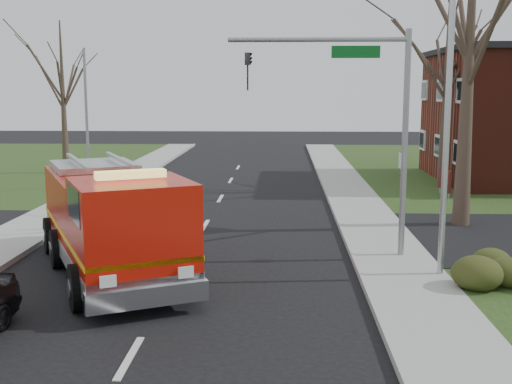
{
  "coord_description": "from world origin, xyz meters",
  "views": [
    {
      "loc": [
        2.91,
        -17.5,
        5.11
      ],
      "look_at": [
        2.11,
        1.69,
        2.0
      ],
      "focal_mm": 45.0,
      "sensor_mm": 36.0,
      "label": 1
    }
  ],
  "objects": [
    {
      "name": "ground",
      "position": [
        0.0,
        0.0,
        0.0
      ],
      "size": [
        120.0,
        120.0,
        0.0
      ],
      "primitive_type": "plane",
      "color": "black",
      "rests_on": "ground"
    },
    {
      "name": "sidewalk_right",
      "position": [
        6.2,
        0.0,
        0.07
      ],
      "size": [
        2.4,
        80.0,
        0.15
      ],
      "primitive_type": "cube",
      "color": "gray",
      "rests_on": "ground"
    },
    {
      "name": "health_center_sign",
      "position": [
        10.5,
        12.5,
        0.88
      ],
      "size": [
        0.12,
        2.0,
        1.4
      ],
      "color": "#481210",
      "rests_on": "ground"
    },
    {
      "name": "bare_tree_near",
      "position": [
        9.5,
        6.0,
        7.41
      ],
      "size": [
        6.0,
        6.0,
        12.0
      ],
      "color": "#33281E",
      "rests_on": "ground"
    },
    {
      "name": "bare_tree_far",
      "position": [
        11.0,
        15.0,
        6.49
      ],
      "size": [
        5.25,
        5.25,
        10.5
      ],
      "color": "#33281E",
      "rests_on": "ground"
    },
    {
      "name": "bare_tree_left",
      "position": [
        -10.0,
        20.0,
        5.56
      ],
      "size": [
        4.5,
        4.5,
        9.0
      ],
      "color": "#33281E",
      "rests_on": "ground"
    },
    {
      "name": "traffic_signal_mast",
      "position": [
        5.21,
        1.5,
        4.71
      ],
      "size": [
        5.29,
        0.18,
        6.8
      ],
      "color": "gray",
      "rests_on": "ground"
    },
    {
      "name": "streetlight_pole",
      "position": [
        7.14,
        -0.5,
        4.55
      ],
      "size": [
        1.48,
        0.16,
        8.4
      ],
      "color": "#B7BABF",
      "rests_on": "ground"
    },
    {
      "name": "utility_pole_far",
      "position": [
        -6.8,
        14.0,
        3.5
      ],
      "size": [
        0.14,
        0.14,
        7.0
      ],
      "primitive_type": "cylinder",
      "color": "gray",
      "rests_on": "ground"
    },
    {
      "name": "fire_engine",
      "position": [
        -1.74,
        -0.5,
        1.45
      ],
      "size": [
        5.91,
        8.35,
        3.21
      ],
      "rotation": [
        0.0,
        0.0,
        0.45
      ],
      "color": "#B31408",
      "rests_on": "ground"
    }
  ]
}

